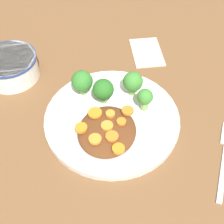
% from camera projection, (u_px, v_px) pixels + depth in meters
% --- Properties ---
extents(ground_plane, '(4.00, 4.00, 0.00)m').
position_uv_depth(ground_plane, '(112.00, 121.00, 0.65)').
color(ground_plane, brown).
extents(plate, '(0.28, 0.28, 0.02)m').
position_uv_depth(plate, '(112.00, 118.00, 0.65)').
color(plate, silver).
rests_on(plate, ground_plane).
extents(dip_bowl, '(0.13, 0.13, 0.06)m').
position_uv_depth(dip_bowl, '(10.00, 66.00, 0.72)').
color(dip_bowl, white).
rests_on(dip_bowl, ground_plane).
extents(stew_mound, '(0.13, 0.11, 0.02)m').
position_uv_depth(stew_mound, '(105.00, 131.00, 0.61)').
color(stew_mound, '#5B3319').
rests_on(stew_mound, plate).
extents(broccoli_floret_0, '(0.03, 0.03, 0.05)m').
position_uv_depth(broccoli_floret_0, '(145.00, 98.00, 0.64)').
color(broccoli_floret_0, '#7FA85B').
rests_on(broccoli_floret_0, plate).
extents(broccoli_floret_1, '(0.04, 0.04, 0.06)m').
position_uv_depth(broccoli_floret_1, '(103.00, 90.00, 0.65)').
color(broccoli_floret_1, '#759E51').
rests_on(broccoli_floret_1, plate).
extents(broccoli_floret_2, '(0.04, 0.04, 0.06)m').
position_uv_depth(broccoli_floret_2, '(133.00, 82.00, 0.66)').
color(broccoli_floret_2, '#759E51').
rests_on(broccoli_floret_2, plate).
extents(broccoli_floret_3, '(0.05, 0.05, 0.06)m').
position_uv_depth(broccoli_floret_3, '(82.00, 81.00, 0.66)').
color(broccoli_floret_3, '#759E51').
rests_on(broccoli_floret_3, plate).
extents(carrot_slice_0, '(0.02, 0.02, 0.01)m').
position_uv_depth(carrot_slice_0, '(112.00, 136.00, 0.58)').
color(carrot_slice_0, orange).
rests_on(carrot_slice_0, stew_mound).
extents(carrot_slice_1, '(0.02, 0.02, 0.01)m').
position_uv_depth(carrot_slice_1, '(95.00, 139.00, 0.57)').
color(carrot_slice_1, orange).
rests_on(carrot_slice_1, stew_mound).
extents(carrot_slice_2, '(0.02, 0.02, 0.01)m').
position_uv_depth(carrot_slice_2, '(127.00, 112.00, 0.62)').
color(carrot_slice_2, orange).
rests_on(carrot_slice_2, stew_mound).
extents(carrot_slice_3, '(0.03, 0.03, 0.01)m').
position_uv_depth(carrot_slice_3, '(95.00, 113.00, 0.61)').
color(carrot_slice_3, orange).
rests_on(carrot_slice_3, stew_mound).
extents(carrot_slice_4, '(0.02, 0.02, 0.01)m').
position_uv_depth(carrot_slice_4, '(81.00, 128.00, 0.59)').
color(carrot_slice_4, orange).
rests_on(carrot_slice_4, stew_mound).
extents(carrot_slice_5, '(0.02, 0.02, 0.00)m').
position_uv_depth(carrot_slice_5, '(108.00, 126.00, 0.59)').
color(carrot_slice_5, orange).
rests_on(carrot_slice_5, stew_mound).
extents(carrot_slice_6, '(0.02, 0.02, 0.01)m').
position_uv_depth(carrot_slice_6, '(112.00, 114.00, 0.61)').
color(carrot_slice_6, orange).
rests_on(carrot_slice_6, stew_mound).
extents(carrot_slice_7, '(0.02, 0.02, 0.01)m').
position_uv_depth(carrot_slice_7, '(121.00, 122.00, 0.60)').
color(carrot_slice_7, orange).
rests_on(carrot_slice_7, stew_mound).
extents(carrot_slice_8, '(0.02, 0.02, 0.01)m').
position_uv_depth(carrot_slice_8, '(118.00, 149.00, 0.56)').
color(carrot_slice_8, orange).
rests_on(carrot_slice_8, stew_mound).
extents(napkin, '(0.13, 0.11, 0.01)m').
position_uv_depth(napkin, '(147.00, 52.00, 0.80)').
color(napkin, beige).
rests_on(napkin, ground_plane).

